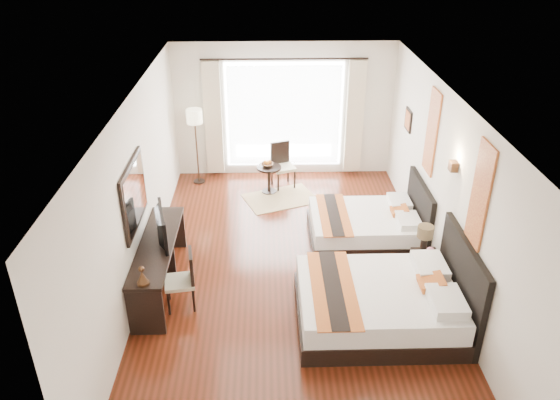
{
  "coord_description": "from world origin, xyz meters",
  "views": [
    {
      "loc": [
        -0.38,
        -7.03,
        5.0
      ],
      "look_at": [
        -0.18,
        0.23,
        1.17
      ],
      "focal_mm": 35.0,
      "sensor_mm": 36.0,
      "label": 1
    }
  ],
  "objects_px": {
    "desk_chair": "(182,290)",
    "console_desk": "(159,265)",
    "nightstand": "(425,268)",
    "floor_lamp": "(195,121)",
    "bed_near": "(384,303)",
    "window_chair": "(283,174)",
    "side_table": "(269,179)",
    "vase": "(430,255)",
    "bed_far": "(369,225)",
    "table_lamp": "(425,233)",
    "fruit_bowl": "(267,165)",
    "television": "(157,227)"
  },
  "relations": [
    {
      "from": "nightstand",
      "to": "floor_lamp",
      "type": "distance_m",
      "value": 5.33
    },
    {
      "from": "window_chair",
      "to": "console_desk",
      "type": "bearing_deg",
      "value": -49.96
    },
    {
      "from": "table_lamp",
      "to": "fruit_bowl",
      "type": "distance_m",
      "value": 3.77
    },
    {
      "from": "table_lamp",
      "to": "console_desk",
      "type": "height_order",
      "value": "table_lamp"
    },
    {
      "from": "bed_near",
      "to": "vase",
      "type": "distance_m",
      "value": 1.15
    },
    {
      "from": "television",
      "to": "window_chair",
      "type": "xyz_separation_m",
      "value": [
        1.93,
        3.3,
        -0.73
      ]
    },
    {
      "from": "nightstand",
      "to": "fruit_bowl",
      "type": "relative_size",
      "value": 1.98
    },
    {
      "from": "floor_lamp",
      "to": "fruit_bowl",
      "type": "distance_m",
      "value": 1.69
    },
    {
      "from": "bed_far",
      "to": "console_desk",
      "type": "height_order",
      "value": "bed_far"
    },
    {
      "from": "nightstand",
      "to": "floor_lamp",
      "type": "xyz_separation_m",
      "value": [
        -3.8,
        3.57,
        1.11
      ]
    },
    {
      "from": "bed_near",
      "to": "vase",
      "type": "bearing_deg",
      "value": 44.27
    },
    {
      "from": "vase",
      "to": "window_chair",
      "type": "xyz_separation_m",
      "value": [
        -2.04,
        3.48,
        -0.28
      ]
    },
    {
      "from": "table_lamp",
      "to": "floor_lamp",
      "type": "bearing_deg",
      "value": 137.67
    },
    {
      "from": "console_desk",
      "to": "side_table",
      "type": "distance_m",
      "value": 3.5
    },
    {
      "from": "table_lamp",
      "to": "vase",
      "type": "xyz_separation_m",
      "value": [
        0.02,
        -0.28,
        -0.2
      ]
    },
    {
      "from": "vase",
      "to": "floor_lamp",
      "type": "height_order",
      "value": "floor_lamp"
    },
    {
      "from": "desk_chair",
      "to": "console_desk",
      "type": "bearing_deg",
      "value": -60.01
    },
    {
      "from": "floor_lamp",
      "to": "bed_near",
      "type": "bearing_deg",
      "value": -56.42
    },
    {
      "from": "console_desk",
      "to": "window_chair",
      "type": "relative_size",
      "value": 2.4
    },
    {
      "from": "console_desk",
      "to": "window_chair",
      "type": "distance_m",
      "value": 3.88
    },
    {
      "from": "bed_far",
      "to": "desk_chair",
      "type": "distance_m",
      "value": 3.42
    },
    {
      "from": "vase",
      "to": "side_table",
      "type": "bearing_deg",
      "value": 126.0
    },
    {
      "from": "vase",
      "to": "fruit_bowl",
      "type": "height_order",
      "value": "vase"
    },
    {
      "from": "bed_near",
      "to": "side_table",
      "type": "height_order",
      "value": "bed_near"
    },
    {
      "from": "bed_near",
      "to": "vase",
      "type": "relative_size",
      "value": 17.72
    },
    {
      "from": "bed_near",
      "to": "desk_chair",
      "type": "height_order",
      "value": "bed_near"
    },
    {
      "from": "bed_near",
      "to": "fruit_bowl",
      "type": "height_order",
      "value": "bed_near"
    },
    {
      "from": "fruit_bowl",
      "to": "window_chair",
      "type": "relative_size",
      "value": 0.26
    },
    {
      "from": "table_lamp",
      "to": "television",
      "type": "distance_m",
      "value": 3.96
    },
    {
      "from": "desk_chair",
      "to": "fruit_bowl",
      "type": "xyz_separation_m",
      "value": [
        1.24,
        3.58,
        0.32
      ]
    },
    {
      "from": "bed_near",
      "to": "console_desk",
      "type": "relative_size",
      "value": 1.01
    },
    {
      "from": "fruit_bowl",
      "to": "bed_near",
      "type": "bearing_deg",
      "value": -68.83
    },
    {
      "from": "desk_chair",
      "to": "side_table",
      "type": "distance_m",
      "value": 3.78
    },
    {
      "from": "bed_far",
      "to": "nightstand",
      "type": "xyz_separation_m",
      "value": [
        0.65,
        -1.23,
        -0.05
      ]
    },
    {
      "from": "console_desk",
      "to": "window_chair",
      "type": "xyz_separation_m",
      "value": [
        1.95,
        3.35,
        -0.1
      ]
    },
    {
      "from": "desk_chair",
      "to": "nightstand",
      "type": "bearing_deg",
      "value": 178.76
    },
    {
      "from": "bed_near",
      "to": "bed_far",
      "type": "height_order",
      "value": "bed_near"
    },
    {
      "from": "bed_near",
      "to": "side_table",
      "type": "xyz_separation_m",
      "value": [
        -1.52,
        3.99,
        -0.04
      ]
    },
    {
      "from": "vase",
      "to": "floor_lamp",
      "type": "relative_size",
      "value": 0.08
    },
    {
      "from": "table_lamp",
      "to": "desk_chair",
      "type": "relative_size",
      "value": 0.44
    },
    {
      "from": "bed_far",
      "to": "desk_chair",
      "type": "height_order",
      "value": "bed_far"
    },
    {
      "from": "bed_far",
      "to": "table_lamp",
      "type": "xyz_separation_m",
      "value": [
        0.63,
        -1.1,
        0.49
      ]
    },
    {
      "from": "floor_lamp",
      "to": "console_desk",
      "type": "bearing_deg",
      "value": -93.18
    },
    {
      "from": "table_lamp",
      "to": "console_desk",
      "type": "relative_size",
      "value": 0.17
    },
    {
      "from": "television",
      "to": "fruit_bowl",
      "type": "height_order",
      "value": "television"
    },
    {
      "from": "window_chair",
      "to": "side_table",
      "type": "bearing_deg",
      "value": -66.38
    },
    {
      "from": "nightstand",
      "to": "desk_chair",
      "type": "bearing_deg",
      "value": -172.2
    },
    {
      "from": "console_desk",
      "to": "table_lamp",
      "type": "bearing_deg",
      "value": 2.12
    },
    {
      "from": "nightstand",
      "to": "side_table",
      "type": "distance_m",
      "value": 3.86
    },
    {
      "from": "bed_near",
      "to": "desk_chair",
      "type": "relative_size",
      "value": 2.52
    }
  ]
}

